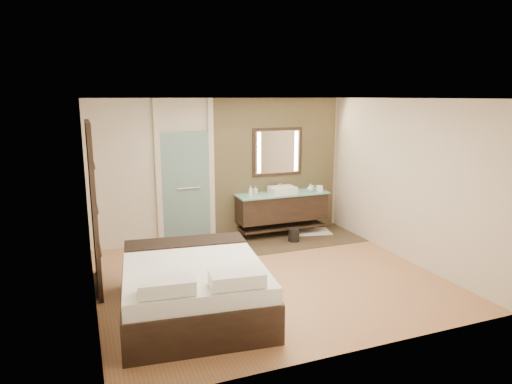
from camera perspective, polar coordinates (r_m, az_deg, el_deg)
name	(u,v)px	position (r m, az deg, el deg)	size (l,w,h in m)	color
floor	(268,278)	(7.13, 1.50, -10.64)	(5.00, 5.00, 0.00)	#AE6C49
tile_strip	(265,242)	(8.73, 1.08, -6.30)	(3.80, 1.30, 0.01)	#382C1F
stone_wall	(276,167)	(9.15, 2.56, 3.20)	(2.60, 0.08, 2.70)	tan
vanity	(282,207)	(9.04, 3.26, -1.89)	(1.85, 0.55, 0.88)	black
mirror_unit	(278,152)	(9.06, 2.71, 5.03)	(1.06, 0.04, 0.96)	black
frosted_door	(186,183)	(8.61, -8.78, 1.13)	(1.10, 0.12, 2.70)	#ACD9D3
shoji_partition	(94,206)	(6.84, -19.61, -1.66)	(0.06, 1.20, 2.40)	black
bed	(193,286)	(6.00, -7.84, -11.61)	(1.97, 2.36, 0.84)	black
bath_mat	(312,232)	(9.42, 7.04, -4.95)	(0.72, 0.50, 0.02)	silver
waste_bin	(294,235)	(8.77, 4.74, -5.38)	(0.21, 0.21, 0.26)	black
tissue_box	(319,188)	(9.25, 7.93, 0.46)	(0.12, 0.12, 0.10)	white
soap_bottle_a	(250,191)	(8.66, -0.70, 0.13)	(0.08, 0.08, 0.20)	white
soap_bottle_b	(255,190)	(8.86, -0.10, 0.26)	(0.07, 0.07, 0.16)	#B2B2B2
soap_bottle_c	(310,188)	(9.10, 6.79, 0.51)	(0.13, 0.13, 0.17)	#A9D5CF
cup	(311,188)	(9.30, 6.94, 0.51)	(0.12, 0.12, 0.09)	white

